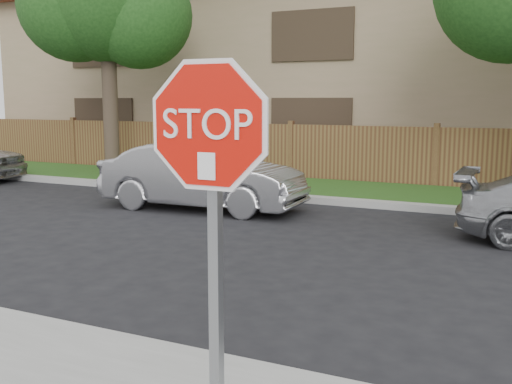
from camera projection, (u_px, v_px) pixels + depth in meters
The scene contains 7 objects.
ground at pixel (218, 363), 5.26m from camera, with size 90.00×90.00×0.00m, color black.
far_curb at pixel (408, 207), 12.51m from camera, with size 70.00×0.30×0.15m, color gray.
grass_strip at pixel (423, 196), 13.98m from camera, with size 70.00×3.00×0.12m, color #1E4714.
fence at pixel (436, 159), 15.30m from camera, with size 70.00×0.12×1.60m, color #4C2C1B.
apartment_building at pixel (467, 62), 19.87m from camera, with size 35.20×9.20×7.20m.
stop_sign at pixel (211, 183), 3.32m from camera, with size 1.01×0.13×2.55m.
sedan_left at pixel (202, 176), 12.53m from camera, with size 1.50×4.30×1.42m, color #A0A0A5.
Camera 1 is at (2.46, -4.34, 2.29)m, focal length 42.00 mm.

